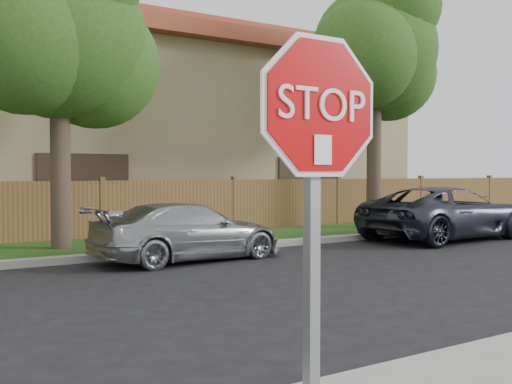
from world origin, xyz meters
TOP-DOWN VIEW (x-y plane):
  - tree_mid at (2.52, 9.57)m, footprint 4.80×3.90m
  - tree_right at (12.02, 9.57)m, footprint 4.80×3.90m
  - stop_sign at (0.89, -1.48)m, footprint 1.01×0.13m
  - sedan_right at (4.43, 7.21)m, footprint 4.22×1.99m
  - sedan_far_right at (12.05, 6.94)m, footprint 5.26×2.63m

SIDE VIEW (x-z plane):
  - sedan_right at x=4.43m, z-range 0.00..1.19m
  - sedan_far_right at x=12.05m, z-range 0.00..1.43m
  - stop_sign at x=0.89m, z-range 0.55..3.11m
  - tree_mid at x=2.52m, z-range 1.20..8.55m
  - tree_right at x=12.02m, z-range 1.47..9.67m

